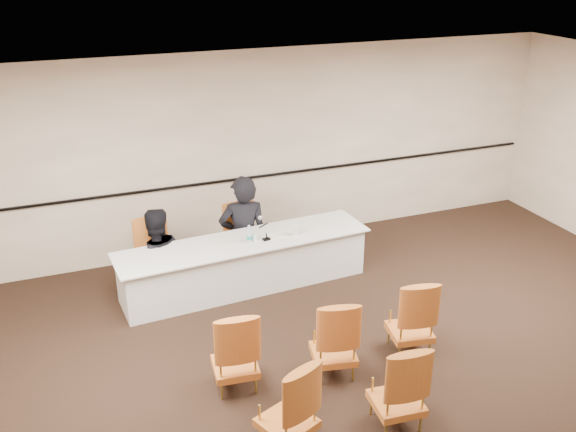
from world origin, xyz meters
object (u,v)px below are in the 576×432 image
(aud_chair_back_left, at_px, (287,403))
(aud_chair_front_mid, at_px, (334,336))
(coffee_cup, at_px, (295,231))
(panelist_main, at_px, (244,240))
(panelist_main_chair, at_px, (244,238))
(panelist_second_chair, at_px, (156,255))
(microphone, at_px, (266,230))
(water_bottle, at_px, (249,234))
(panel_table, at_px, (245,264))
(drinking_glass, at_px, (255,237))
(panelist_second, at_px, (156,264))
(aud_chair_back_mid, at_px, (398,384))
(aud_chair_front_left, at_px, (235,349))
(aud_chair_front_right, at_px, (411,315))

(aud_chair_back_left, bearing_deg, aud_chair_front_mid, 21.89)
(aud_chair_front_mid, bearing_deg, coffee_cup, 91.52)
(panelist_main, height_order, panelist_main_chair, panelist_main)
(panelist_main_chair, height_order, coffee_cup, panelist_main_chair)
(panelist_second_chair, relative_size, microphone, 3.16)
(microphone, relative_size, aud_chair_front_mid, 0.32)
(water_bottle, xyz_separation_m, aud_chair_front_mid, (0.25, -2.13, -0.34))
(panelist_second_chair, bearing_deg, microphone, -24.38)
(microphone, bearing_deg, aud_chair_back_left, -118.00)
(panel_table, distance_m, coffee_cup, 0.82)
(drinking_glass, bearing_deg, coffee_cup, -3.76)
(panelist_second, xyz_separation_m, aud_chair_back_mid, (1.65, -3.61, 0.14))
(drinking_glass, distance_m, aud_chair_front_left, 2.19)
(panelist_main, distance_m, drinking_glass, 0.65)
(aud_chair_front_right, relative_size, aud_chair_back_left, 1.00)
(water_bottle, relative_size, aud_chair_back_mid, 0.26)
(panelist_main_chair, relative_size, aud_chair_back_left, 1.00)
(aud_chair_front_mid, xyz_separation_m, aud_chair_back_left, (-0.87, -0.83, 0.00))
(panelist_second, distance_m, microphone, 1.59)
(panel_table, height_order, panelist_main, panelist_main)
(panelist_main, bearing_deg, aud_chair_front_mid, 103.18)
(water_bottle, xyz_separation_m, aud_chair_front_left, (-0.82, -1.96, -0.34))
(panelist_second, bearing_deg, aud_chair_front_left, 91.76)
(coffee_cup, bearing_deg, panelist_main_chair, 131.33)
(panelist_main_chair, relative_size, aud_chair_back_mid, 1.00)
(panel_table, distance_m, panelist_second, 1.21)
(microphone, relative_size, aud_chair_back_left, 0.32)
(microphone, height_order, water_bottle, microphone)
(aud_chair_front_mid, bearing_deg, aud_chair_back_left, -123.92)
(coffee_cup, xyz_separation_m, aud_chair_front_right, (0.60, -2.05, -0.29))
(aud_chair_front_left, distance_m, aud_chair_front_right, 2.07)
(panelist_main, bearing_deg, panelist_second, 13.79)
(panel_table, distance_m, panelist_main, 0.57)
(panelist_main_chair, height_order, aud_chair_front_right, same)
(microphone, bearing_deg, aud_chair_back_mid, -97.35)
(aud_chair_front_right, distance_m, aud_chair_back_left, 2.08)
(aud_chair_front_mid, relative_size, aud_chair_back_left, 1.00)
(microphone, bearing_deg, aud_chair_front_mid, -101.48)
(panelist_second_chair, height_order, drinking_glass, panelist_second_chair)
(aud_chair_front_right, relative_size, aud_chair_back_mid, 1.00)
(aud_chair_front_left, bearing_deg, panelist_main_chair, 76.56)
(panelist_second_chair, xyz_separation_m, coffee_cup, (1.82, -0.54, 0.29))
(panelist_main_chair, bearing_deg, panelist_main, 0.00)
(aud_chair_front_right, bearing_deg, aud_chair_front_mid, -165.74)
(panel_table, height_order, aud_chair_back_mid, aud_chair_back_mid)
(drinking_glass, xyz_separation_m, aud_chair_front_right, (1.16, -2.08, -0.27))
(panelist_main_chair, bearing_deg, drinking_glass, -95.72)
(panelist_main_chair, height_order, aud_chair_back_left, same)
(water_bottle, xyz_separation_m, aud_chair_back_mid, (0.47, -3.09, -0.34))
(water_bottle, distance_m, aud_chair_front_left, 2.15)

